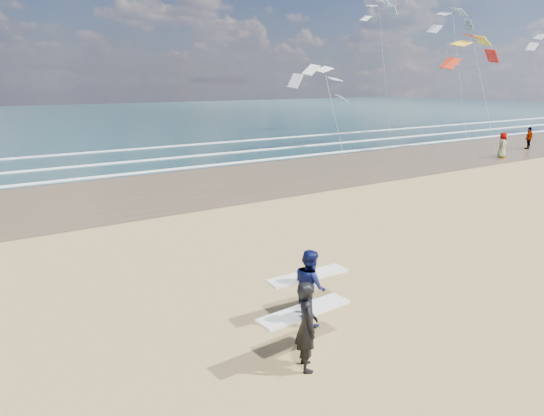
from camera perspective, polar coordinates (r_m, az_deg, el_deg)
wet_sand_strip at (r=38.06m, az=13.24°, el=5.56°), size 220.00×12.00×0.01m
ocean at (r=84.59m, az=-14.57°, el=10.37°), size 220.00×100.00×0.02m
foam_breakers at (r=45.52m, az=3.99°, el=7.43°), size 220.00×11.70×0.05m
surfer_near at (r=10.29m, az=4.08°, el=-13.47°), size 2.22×1.08×1.94m
surfer_far at (r=12.16m, az=4.46°, el=-9.06°), size 2.22×1.20×1.88m
beachgoer_0 at (r=41.80m, az=25.49°, el=6.69°), size 1.15×1.08×1.98m
beachgoer_1 at (r=48.30m, az=27.98°, el=7.27°), size 1.16×0.55×1.93m
kite_0 at (r=44.75m, az=23.29°, el=14.16°), size 6.70×4.84×10.73m
kite_1 at (r=41.90m, az=6.85°, el=12.93°), size 6.23×4.79×7.97m
kite_2 at (r=57.09m, az=20.97°, el=16.31°), size 6.60×4.83×14.54m
kite_5 at (r=59.83m, az=12.96°, el=16.96°), size 5.51×4.71×15.87m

